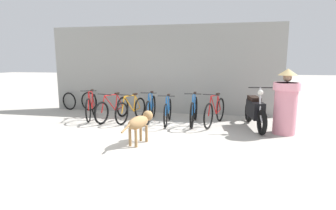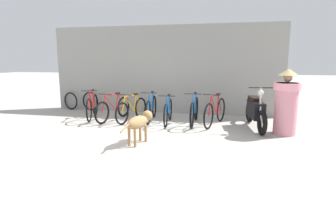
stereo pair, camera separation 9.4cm
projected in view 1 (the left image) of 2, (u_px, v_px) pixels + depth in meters
The scene contains 14 objects.
ground_plane at pixel (132, 138), 6.09m from camera, with size 60.00×60.00×0.00m, color #ADA89E.
shop_wall_back at pixel (162, 70), 8.94m from camera, with size 7.90×0.20×2.95m.
bicycle_0 at pixel (91, 107), 8.07m from camera, with size 0.59×1.61×0.92m.
bicycle_1 at pixel (113, 109), 7.88m from camera, with size 0.51×1.71×0.85m.
bicycle_2 at pixel (131, 110), 7.76m from camera, with size 0.51×1.63×0.84m.
bicycle_3 at pixel (151, 109), 7.83m from camera, with size 0.46×1.75×0.89m.
bicycle_4 at pixel (168, 111), 7.46m from camera, with size 0.46×1.61×0.85m.
bicycle_5 at pixel (194, 111), 7.43m from camera, with size 0.46×1.75×0.92m.
bicycle_6 at pixel (215, 112), 7.30m from camera, with size 0.60×1.68×0.91m.
motorcycle at pixel (255, 111), 6.97m from camera, with size 0.58×1.98×1.14m.
stray_dog at pixel (140, 122), 5.66m from camera, with size 0.47×1.13×0.67m.
person_in_robes at pixel (286, 102), 6.35m from camera, with size 0.66×0.66×1.59m.
spare_tire_left at pixel (89, 101), 9.40m from camera, with size 0.68×0.17×0.68m.
spare_tire_right at pixel (69, 101), 9.56m from camera, with size 0.63×0.21×0.64m.
Camera 1 is at (1.98, -5.60, 1.78)m, focal length 28.00 mm.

